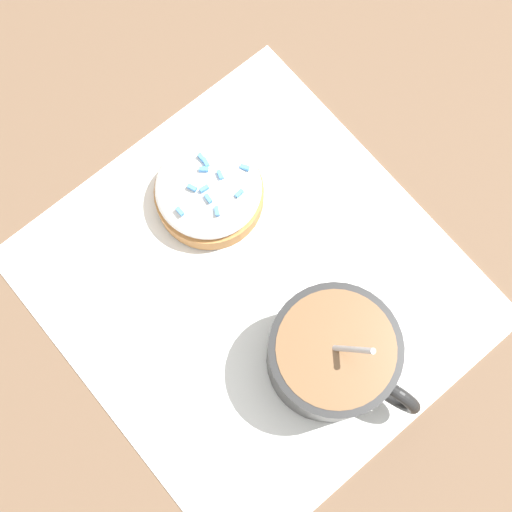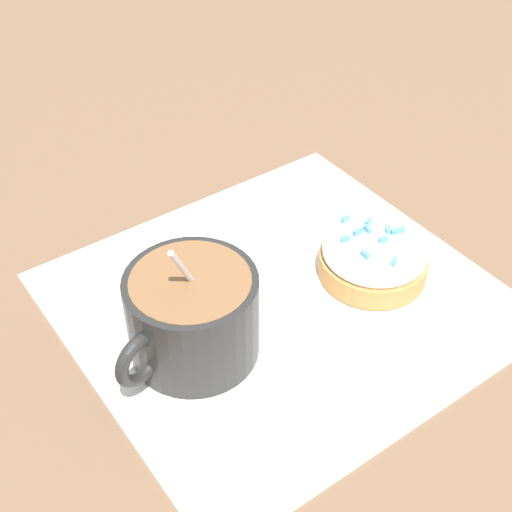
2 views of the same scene
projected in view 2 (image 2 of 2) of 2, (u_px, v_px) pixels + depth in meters
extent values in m
plane|color=brown|center=(280.00, 301.00, 0.55)|extent=(3.00, 3.00, 0.00)
cube|color=white|center=(280.00, 299.00, 0.55)|extent=(0.33, 0.32, 0.00)
cylinder|color=black|center=(193.00, 316.00, 0.49)|extent=(0.09, 0.09, 0.07)
cylinder|color=brown|center=(191.00, 286.00, 0.47)|extent=(0.08, 0.08, 0.01)
torus|color=black|center=(140.00, 360.00, 0.46)|extent=(0.04, 0.02, 0.04)
ellipsoid|color=silver|center=(175.00, 365.00, 0.49)|extent=(0.03, 0.03, 0.01)
cylinder|color=silver|center=(195.00, 284.00, 0.48)|extent=(0.04, 0.03, 0.10)
cylinder|color=#B2753D|center=(373.00, 264.00, 0.57)|extent=(0.09, 0.09, 0.02)
ellipsoid|color=white|center=(375.00, 250.00, 0.56)|extent=(0.08, 0.08, 0.03)
cube|color=#4C99EA|center=(358.00, 232.00, 0.54)|extent=(0.01, 0.00, 0.00)
cube|color=#4C99EA|center=(346.00, 239.00, 0.54)|extent=(0.01, 0.01, 0.00)
cube|color=#4C99EA|center=(388.00, 230.00, 0.54)|extent=(0.01, 0.01, 0.00)
cube|color=#4C99EA|center=(383.00, 240.00, 0.54)|extent=(0.01, 0.00, 0.00)
cube|color=#4C99EA|center=(368.00, 229.00, 0.55)|extent=(0.00, 0.01, 0.00)
cube|color=#4C99EA|center=(401.00, 230.00, 0.55)|extent=(0.01, 0.00, 0.00)
cube|color=#4C99EA|center=(346.00, 219.00, 0.56)|extent=(0.01, 0.00, 0.00)
cube|color=#4C99EA|center=(365.00, 254.00, 0.53)|extent=(0.00, 0.01, 0.00)
cube|color=#4C99EA|center=(370.00, 224.00, 0.55)|extent=(0.01, 0.01, 0.00)
cube|color=#4C99EA|center=(395.00, 232.00, 0.54)|extent=(0.01, 0.00, 0.00)
cube|color=#4C99EA|center=(394.00, 261.00, 0.52)|extent=(0.01, 0.01, 0.00)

